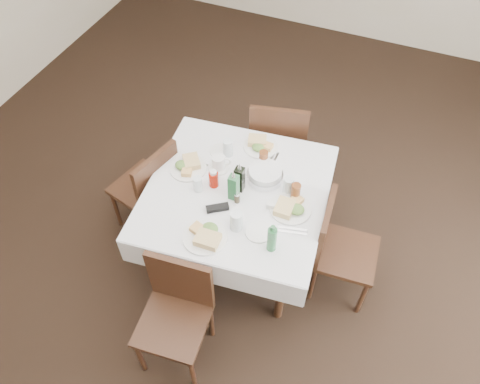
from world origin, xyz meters
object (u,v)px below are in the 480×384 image
at_px(water_w, 198,184).
at_px(oil_cruet_green, 234,186).
at_px(chair_south, 177,307).
at_px(ketchup_bottle, 214,179).
at_px(chair_west, 151,186).
at_px(dining_table, 237,198).
at_px(water_n, 228,148).
at_px(chair_east, 336,244).
at_px(green_bottle, 272,239).
at_px(oil_cruet_dark, 239,178).
at_px(chair_north, 278,139).
at_px(bread_basket, 265,175).
at_px(water_e, 288,185).
at_px(water_s, 236,221).
at_px(coffee_mug, 219,163).

bearing_deg(water_w, oil_cruet_green, 7.39).
xyz_separation_m(chair_south, ketchup_bottle, (-0.09, 0.78, 0.33)).
relative_size(chair_west, oil_cruet_green, 3.48).
relative_size(dining_table, oil_cruet_green, 5.23).
distance_m(oil_cruet_green, ketchup_bottle, 0.18).
height_order(dining_table, water_n, water_n).
bearing_deg(chair_east, dining_table, -178.36).
distance_m(water_n, water_w, 0.38).
height_order(ketchup_bottle, green_bottle, green_bottle).
relative_size(water_w, oil_cruet_dark, 0.45).
distance_m(chair_north, chair_south, 1.60).
distance_m(chair_west, bread_basket, 0.90).
height_order(chair_west, ketchup_bottle, ketchup_bottle).
xyz_separation_m(water_n, water_w, (-0.05, -0.38, -0.01)).
relative_size(chair_south, oil_cruet_green, 3.45).
relative_size(water_e, water_w, 1.15).
bearing_deg(green_bottle, bread_basket, 114.37).
height_order(dining_table, chair_west, chair_west).
bearing_deg(water_n, chair_east, -16.12).
bearing_deg(water_e, ketchup_bottle, -163.92).
relative_size(chair_east, bread_basket, 3.47).
bearing_deg(chair_north, water_s, -85.42).
height_order(water_n, green_bottle, green_bottle).
distance_m(water_e, water_w, 0.60).
distance_m(chair_south, ketchup_bottle, 0.85).
xyz_separation_m(chair_north, water_s, (0.09, -1.08, 0.30)).
bearing_deg(water_n, coffee_mug, -91.52).
bearing_deg(green_bottle, ketchup_bottle, 148.39).
relative_size(water_n, oil_cruet_dark, 0.53).
xyz_separation_m(water_s, bread_basket, (0.02, 0.45, -0.03)).
relative_size(oil_cruet_dark, ketchup_bottle, 1.77).
distance_m(ketchup_bottle, coffee_mug, 0.16).
bearing_deg(oil_cruet_green, water_s, -63.62).
distance_m(water_w, oil_cruet_dark, 0.28).
bearing_deg(oil_cruet_green, oil_cruet_dark, 84.99).
distance_m(water_s, coffee_mug, 0.52).
height_order(chair_north, bread_basket, chair_north).
bearing_deg(chair_north, green_bottle, -73.35).
height_order(ketchup_bottle, coffee_mug, ketchup_bottle).
xyz_separation_m(oil_cruet_green, green_bottle, (0.36, -0.28, -0.01)).
height_order(chair_north, oil_cruet_dark, oil_cruet_dark).
distance_m(water_n, coffee_mug, 0.15).
bearing_deg(green_bottle, chair_west, 162.58).
xyz_separation_m(oil_cruet_dark, oil_cruet_green, (-0.01, -0.08, 0.00)).
height_order(dining_table, water_w, water_w).
bearing_deg(chair_east, bread_basket, 165.87).
height_order(water_e, ketchup_bottle, ketchup_bottle).
bearing_deg(water_w, chair_north, 73.12).
distance_m(chair_south, oil_cruet_green, 0.83).
xyz_separation_m(water_e, bread_basket, (-0.18, 0.05, -0.03)).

